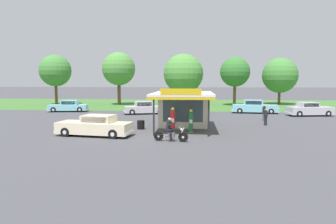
{
  "coord_description": "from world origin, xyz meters",
  "views": [
    {
      "loc": [
        2.27,
        -22.03,
        4.04
      ],
      "look_at": [
        0.06,
        3.52,
        1.4
      ],
      "focal_mm": 33.42,
      "sensor_mm": 36.0,
      "label": 1
    }
  ],
  "objects_px": {
    "gas_pump_offside": "(191,122)",
    "parked_car_back_row_right": "(309,110)",
    "motorcycle_with_rider": "(170,132)",
    "bystander_strolling_foreground": "(266,117)",
    "parked_car_back_row_far_left": "(68,106)",
    "parked_car_second_row_spare": "(145,108)",
    "gas_pump_nearside": "(173,121)",
    "parked_car_back_row_left": "(255,107)",
    "spare_tire_stack": "(141,125)",
    "featured_classic_sedan": "(95,126)",
    "bystander_admiring_sedan": "(264,112)"
  },
  "relations": [
    {
      "from": "motorcycle_with_rider",
      "to": "bystander_strolling_foreground",
      "type": "relative_size",
      "value": 1.53
    },
    {
      "from": "parked_car_back_row_far_left",
      "to": "parked_car_back_row_right",
      "type": "distance_m",
      "value": 29.08
    },
    {
      "from": "parked_car_back_row_far_left",
      "to": "bystander_admiring_sedan",
      "type": "bearing_deg",
      "value": -17.44
    },
    {
      "from": "bystander_admiring_sedan",
      "to": "parked_car_back_row_left",
      "type": "bearing_deg",
      "value": 86.54
    },
    {
      "from": "parked_car_back_row_right",
      "to": "bystander_admiring_sedan",
      "type": "bearing_deg",
      "value": -140.67
    },
    {
      "from": "motorcycle_with_rider",
      "to": "parked_car_back_row_far_left",
      "type": "xyz_separation_m",
      "value": [
        -14.51,
        18.26,
        0.01
      ]
    },
    {
      "from": "gas_pump_offside",
      "to": "parked_car_back_row_left",
      "type": "height_order",
      "value": "gas_pump_offside"
    },
    {
      "from": "gas_pump_nearside",
      "to": "bystander_admiring_sedan",
      "type": "relative_size",
      "value": 1.22
    },
    {
      "from": "gas_pump_offside",
      "to": "bystander_admiring_sedan",
      "type": "xyz_separation_m",
      "value": [
        7.11,
        7.57,
        0.01
      ]
    },
    {
      "from": "motorcycle_with_rider",
      "to": "parked_car_back_row_right",
      "type": "xyz_separation_m",
      "value": [
        14.48,
        16.03,
        0.05
      ]
    },
    {
      "from": "featured_classic_sedan",
      "to": "bystander_strolling_foreground",
      "type": "bearing_deg",
      "value": 25.39
    },
    {
      "from": "featured_classic_sedan",
      "to": "motorcycle_with_rider",
      "type": "bearing_deg",
      "value": -16.04
    },
    {
      "from": "spare_tire_stack",
      "to": "parked_car_back_row_right",
      "type": "bearing_deg",
      "value": 32.71
    },
    {
      "from": "gas_pump_offside",
      "to": "parked_car_back_row_right",
      "type": "xyz_separation_m",
      "value": [
        13.17,
        12.54,
        -0.13
      ]
    },
    {
      "from": "parked_car_back_row_left",
      "to": "bystander_strolling_foreground",
      "type": "xyz_separation_m",
      "value": [
        -0.96,
        -10.43,
        0.05
      ]
    },
    {
      "from": "parked_car_back_row_right",
      "to": "parked_car_back_row_far_left",
      "type": "bearing_deg",
      "value": 175.59
    },
    {
      "from": "gas_pump_nearside",
      "to": "parked_car_second_row_spare",
      "type": "distance_m",
      "value": 13.62
    },
    {
      "from": "motorcycle_with_rider",
      "to": "bystander_admiring_sedan",
      "type": "xyz_separation_m",
      "value": [
        8.42,
        11.06,
        0.19
      ]
    },
    {
      "from": "featured_classic_sedan",
      "to": "parked_car_back_row_right",
      "type": "relative_size",
      "value": 1.09
    },
    {
      "from": "gas_pump_offside",
      "to": "bystander_admiring_sedan",
      "type": "height_order",
      "value": "gas_pump_offside"
    },
    {
      "from": "parked_car_second_row_spare",
      "to": "bystander_strolling_foreground",
      "type": "bearing_deg",
      "value": -34.49
    },
    {
      "from": "bystander_strolling_foreground",
      "to": "parked_car_back_row_right",
      "type": "bearing_deg",
      "value": 50.62
    },
    {
      "from": "parked_car_back_row_left",
      "to": "parked_car_second_row_spare",
      "type": "distance_m",
      "value": 13.35
    },
    {
      "from": "parked_car_back_row_left",
      "to": "bystander_admiring_sedan",
      "type": "bearing_deg",
      "value": -93.46
    },
    {
      "from": "parked_car_back_row_right",
      "to": "parked_car_second_row_spare",
      "type": "bearing_deg",
      "value": 178.78
    },
    {
      "from": "gas_pump_nearside",
      "to": "bystander_strolling_foreground",
      "type": "distance_m",
      "value": 9.18
    },
    {
      "from": "parked_car_back_row_left",
      "to": "motorcycle_with_rider",
      "type": "bearing_deg",
      "value": -115.66
    },
    {
      "from": "parked_car_back_row_far_left",
      "to": "motorcycle_with_rider",
      "type": "bearing_deg",
      "value": -51.52
    },
    {
      "from": "motorcycle_with_rider",
      "to": "parked_car_second_row_spare",
      "type": "xyz_separation_m",
      "value": [
        -4.34,
        16.43,
        0.03
      ]
    },
    {
      "from": "gas_pump_nearside",
      "to": "motorcycle_with_rider",
      "type": "height_order",
      "value": "gas_pump_nearside"
    },
    {
      "from": "gas_pump_nearside",
      "to": "featured_classic_sedan",
      "type": "height_order",
      "value": "gas_pump_nearside"
    },
    {
      "from": "spare_tire_stack",
      "to": "bystander_admiring_sedan",
      "type": "bearing_deg",
      "value": 28.67
    },
    {
      "from": "featured_classic_sedan",
      "to": "parked_car_back_row_left",
      "type": "xyz_separation_m",
      "value": [
        14.46,
        16.84,
        0.03
      ]
    },
    {
      "from": "featured_classic_sedan",
      "to": "parked_car_back_row_left",
      "type": "distance_m",
      "value": 22.2
    },
    {
      "from": "motorcycle_with_rider",
      "to": "featured_classic_sedan",
      "type": "bearing_deg",
      "value": 163.96
    },
    {
      "from": "parked_car_back_row_left",
      "to": "bystander_admiring_sedan",
      "type": "xyz_separation_m",
      "value": [
        -0.45,
        -7.39,
        0.11
      ]
    },
    {
      "from": "parked_car_second_row_spare",
      "to": "parked_car_back_row_right",
      "type": "relative_size",
      "value": 1.01
    },
    {
      "from": "parked_car_back_row_left",
      "to": "parked_car_back_row_right",
      "type": "relative_size",
      "value": 1.08
    },
    {
      "from": "featured_classic_sedan",
      "to": "bystander_strolling_foreground",
      "type": "distance_m",
      "value": 14.95
    },
    {
      "from": "parked_car_second_row_spare",
      "to": "gas_pump_nearside",
      "type": "bearing_deg",
      "value": -71.79
    },
    {
      "from": "gas_pump_nearside",
      "to": "bystander_admiring_sedan",
      "type": "distance_m",
      "value": 11.38
    },
    {
      "from": "bystander_admiring_sedan",
      "to": "gas_pump_offside",
      "type": "bearing_deg",
      "value": -133.19
    },
    {
      "from": "parked_car_second_row_spare",
      "to": "parked_car_back_row_right",
      "type": "xyz_separation_m",
      "value": [
        18.81,
        -0.4,
        0.02
      ]
    },
    {
      "from": "bystander_admiring_sedan",
      "to": "gas_pump_nearside",
      "type": "bearing_deg",
      "value": -138.31
    },
    {
      "from": "gas_pump_offside",
      "to": "parked_car_back_row_right",
      "type": "relative_size",
      "value": 0.35
    },
    {
      "from": "parked_car_back_row_right",
      "to": "spare_tire_stack",
      "type": "distance_m",
      "value": 20.56
    },
    {
      "from": "motorcycle_with_rider",
      "to": "bystander_strolling_foreground",
      "type": "bearing_deg",
      "value": 45.41
    },
    {
      "from": "parked_car_back_row_far_left",
      "to": "featured_classic_sedan",
      "type": "bearing_deg",
      "value": -61.84
    },
    {
      "from": "motorcycle_with_rider",
      "to": "gas_pump_offside",
      "type": "bearing_deg",
      "value": 69.41
    },
    {
      "from": "featured_classic_sedan",
      "to": "bystander_admiring_sedan",
      "type": "bearing_deg",
      "value": 33.99
    }
  ]
}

